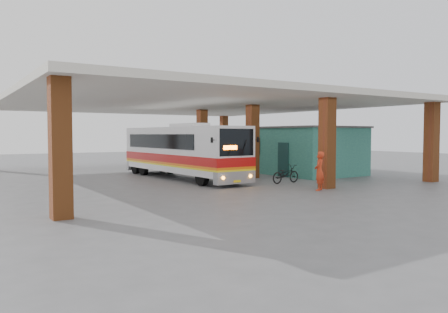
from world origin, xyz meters
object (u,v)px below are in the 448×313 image
(motorcycle, at_px, (286,174))
(red_chair, at_px, (248,168))
(coach_bus, at_px, (182,151))
(pedestrian, at_px, (319,171))

(motorcycle, distance_m, red_chair, 6.79)
(coach_bus, height_order, red_chair, coach_bus)
(pedestrian, height_order, red_chair, pedestrian)
(coach_bus, bearing_deg, red_chair, 9.65)
(coach_bus, bearing_deg, pedestrian, -73.50)
(motorcycle, distance_m, pedestrian, 3.26)
(motorcycle, xyz_separation_m, pedestrian, (-0.69, -3.16, 0.42))
(coach_bus, distance_m, pedestrian, 8.87)
(coach_bus, bearing_deg, motorcycle, -58.25)
(pedestrian, xyz_separation_m, red_chair, (2.91, 9.57, -0.57))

